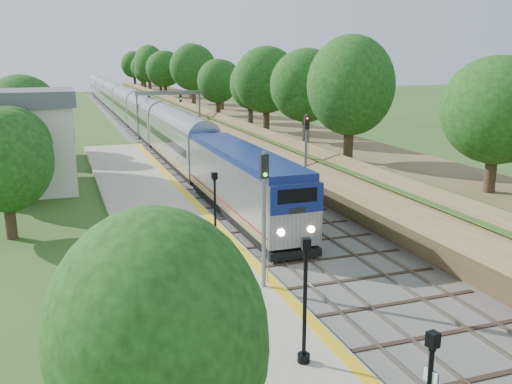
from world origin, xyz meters
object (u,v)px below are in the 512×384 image
object	(u,v)px
station_building	(20,141)
signal_platform	(264,205)
lamppost_mid	(305,308)
signal_farside	(306,147)
train	(128,108)
lamppost_far	(215,214)
signal_gantry	(169,102)

from	to	relation	value
station_building	signal_platform	size ratio (longest dim) A/B	1.39
lamppost_mid	signal_farside	bearing A→B (deg)	65.74
station_building	signal_platform	distance (m)	27.24
station_building	train	size ratio (longest dim) A/B	0.06
lamppost_mid	lamppost_far	bearing A→B (deg)	88.17
signal_farside	signal_platform	bearing A→B (deg)	-120.04
train	signal_farside	bearing A→B (deg)	-83.68
lamppost_mid	signal_platform	bearing A→B (deg)	81.68
signal_platform	lamppost_mid	bearing A→B (deg)	-98.32
lamppost_far	signal_gantry	bearing A→B (deg)	82.28
train	signal_farside	world-z (taller)	signal_farside
signal_gantry	lamppost_mid	distance (m)	56.87
signal_platform	signal_farside	size ratio (longest dim) A/B	0.99
signal_gantry	lamppost_far	size ratio (longest dim) A/B	2.04
lamppost_mid	signal_farside	xyz separation A→B (m)	(10.06, 22.33, 1.57)
signal_gantry	signal_platform	size ratio (longest dim) A/B	1.36
station_building	lamppost_mid	distance (m)	33.11
lamppost_mid	lamppost_far	size ratio (longest dim) A/B	1.08
train	signal_platform	xyz separation A→B (m)	(-2.90, -71.74, 1.95)
station_building	signal_gantry	xyz separation A→B (m)	(16.47, 24.99, 0.73)
lamppost_mid	signal_farside	world-z (taller)	signal_farside
signal_gantry	lamppost_mid	world-z (taller)	signal_gantry
signal_platform	signal_farside	world-z (taller)	signal_platform
lamppost_mid	train	bearing A→B (deg)	87.18
signal_farside	station_building	bearing A→B (deg)	155.64
lamppost_far	signal_farside	size ratio (longest dim) A/B	0.66
lamppost_far	signal_farside	xyz separation A→B (m)	(9.66, 9.57, 1.71)
signal_platform	train	bearing A→B (deg)	87.69
station_building	train	bearing A→B (deg)	73.37
lamppost_far	signal_farside	distance (m)	13.70
train	signal_platform	bearing A→B (deg)	-92.31
signal_gantry	lamppost_mid	size ratio (longest dim) A/B	1.89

